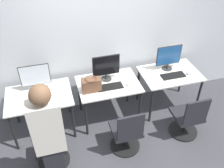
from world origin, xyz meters
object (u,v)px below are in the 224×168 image
Objects in this scene: office_chair_left at (51,149)px; mouse_right at (188,73)px; monitor_center at (106,67)px; mouse_center at (128,84)px; office_chair_center at (127,134)px; mouse_left at (59,99)px; office_chair_right at (188,119)px; monitor_left at (35,77)px; handbag at (91,85)px; monitor_right at (169,57)px; keyboard_center at (110,87)px; keyboard_left at (39,101)px; keyboard_right at (173,76)px; person_left at (50,139)px.

mouse_right is at bearing 14.42° from office_chair_left.
monitor_center reaches higher than mouse_center.
office_chair_center is at bearing -85.44° from monitor_center.
mouse_left is 2.09m from office_chair_right.
office_chair_left is 1.53m from monitor_center.
monitor_left is at bearing 94.46° from office_chair_left.
mouse_right is at bearing -0.37° from handbag.
mouse_left is at bearing -178.46° from mouse_right.
monitor_right reaches higher than mouse_right.
monitor_left is at bearing 166.71° from keyboard_center.
monitor_left is 0.40m from keyboard_left.
monitor_left is 1.47m from mouse_center.
monitor_center is at bearing 20.54° from mouse_left.
office_chair_left is at bearing -139.97° from monitor_center.
office_chair_right is at bearing -89.97° from monitor_right.
monitor_right reaches higher than keyboard_right.
handbag is at bearing 3.38° from keyboard_left.
keyboard_center is at bearing 31.67° from office_chair_left.
handbag reaches higher than office_chair_left.
office_chair_center reaches higher than keyboard_center.
monitor_center is at bearing -179.64° from monitor_right.
keyboard_right is 0.49× the size of office_chair_right.
person_left is at bearing -149.53° from monitor_right.
keyboard_right is (1.06, 0.68, 0.42)m from office_chair_center.
monitor_center reaches higher than handbag.
handbag is at bearing 40.67° from office_chair_left.
person_left is 2.49m from monitor_right.
person_left is 5.85× the size of handbag.
monitor_center is at bearing -1.57° from monitor_left.
keyboard_left is 2.29m from monitor_right.
person_left is at bearing -162.57° from office_chair_center.
keyboard_left is 1.13m from keyboard_center.
mouse_center is (1.42, -0.29, -0.23)m from monitor_left.
mouse_left is 2.25m from mouse_right.
person_left reaches higher than office_chair_center.
monitor_left reaches higher than keyboard_right.
mouse_left is at bearing -4.42° from keyboard_left.
keyboard_right is (2.18, 0.66, 0.42)m from office_chair_left.
keyboard_center is (1.01, 1.02, -0.20)m from person_left.
monitor_left is 5.09× the size of mouse_center.
keyboard_center is at bearing -179.83° from keyboard_right.
mouse_right is 0.10× the size of office_chair_right.
keyboard_center is at bearing 179.30° from mouse_right.
handbag reaches higher than keyboard_left.
monitor_right is at bearing 17.95° from mouse_center.
monitor_center reaches higher than office_chair_right.
office_chair_left reaches higher than keyboard_center.
handbag is at bearing 155.63° from office_chair_right.
person_left is 1.24m from handbag.
office_chair_left is 1.12m from handbag.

